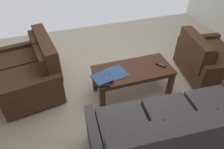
% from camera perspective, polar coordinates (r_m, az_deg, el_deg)
% --- Properties ---
extents(ground_plane, '(5.69, 5.03, 0.01)m').
position_cam_1_polar(ground_plane, '(3.42, 3.65, -5.02)').
color(ground_plane, beige).
extents(sofa_main, '(1.97, 0.92, 0.90)m').
position_cam_1_polar(sofa_main, '(2.54, 17.02, -14.94)').
color(sofa_main, black).
rests_on(sofa_main, ground).
extents(loveseat_near, '(1.05, 1.33, 0.87)m').
position_cam_1_polar(loveseat_near, '(3.51, -21.31, 0.98)').
color(loveseat_near, black).
rests_on(loveseat_near, ground).
extents(coffee_table, '(1.19, 0.56, 0.47)m').
position_cam_1_polar(coffee_table, '(3.18, 5.72, 0.43)').
color(coffee_table, '#4C2819').
rests_on(coffee_table, ground).
extents(armchair_side, '(0.93, 1.10, 0.80)m').
position_cam_1_polar(armchair_side, '(3.88, 24.39, 3.68)').
color(armchair_side, black).
rests_on(armchair_side, ground).
extents(book_stack, '(0.30, 0.32, 0.06)m').
position_cam_1_polar(book_stack, '(2.89, -2.78, -1.30)').
color(book_stack, black).
rests_on(book_stack, coffee_table).
extents(tv_remote, '(0.13, 0.15, 0.02)m').
position_cam_1_polar(tv_remote, '(3.27, 13.30, 2.52)').
color(tv_remote, black).
rests_on(tv_remote, coffee_table).
extents(loose_magazine, '(0.32, 0.37, 0.01)m').
position_cam_1_polar(loose_magazine, '(3.05, 1.34, 0.60)').
color(loose_magazine, '#385693').
rests_on(loose_magazine, coffee_table).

